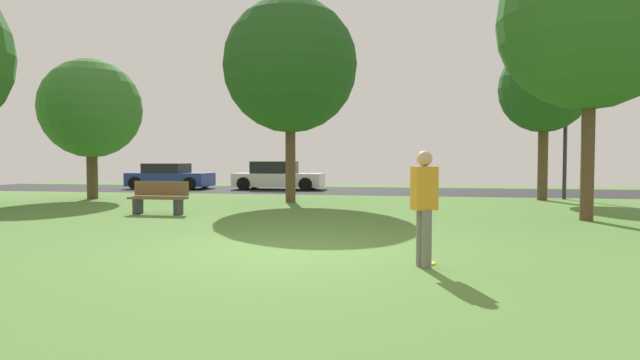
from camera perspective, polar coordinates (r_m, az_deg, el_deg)
name	(u,v)px	position (r m, az deg, el deg)	size (l,w,h in m)	color
ground_plane	(288,250)	(8.38, -3.68, -7.95)	(44.00, 44.00, 0.00)	#547F38
road_strip	(369,191)	(24.13, 5.60, -1.24)	(44.00, 6.40, 0.01)	#28282B
birch_tree_lone	(290,66)	(17.82, -3.42, 12.88)	(4.66, 4.66, 7.11)	brown
oak_tree_left	(91,109)	(21.04, -24.68, 7.39)	(3.73, 3.73, 5.31)	brown
maple_tree_near	(544,89)	(20.31, 24.21, 9.46)	(3.23, 3.23, 5.74)	brown
maple_tree_far	(591,19)	(14.28, 28.50, 15.82)	(4.39, 4.39, 7.10)	brown
person_thrower	(424,203)	(7.06, 11.80, -2.64)	(0.38, 0.34, 1.62)	slate
frisbee_disc	(426,263)	(7.41, 11.98, -9.26)	(0.27, 0.27, 0.03)	yellow
parked_car_blue	(170,177)	(26.95, -16.79, 0.33)	(4.20, 2.04, 1.31)	#233893
parked_car_white	(278,177)	(25.17, -4.85, 0.37)	(4.45, 1.93, 1.41)	white
park_bench	(159,197)	(14.42, -17.90, -1.89)	(1.60, 0.45, 0.90)	brown
street_lamp_post	(565,140)	(21.00, 26.20, 4.15)	(0.14, 0.14, 4.50)	#2D2D33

